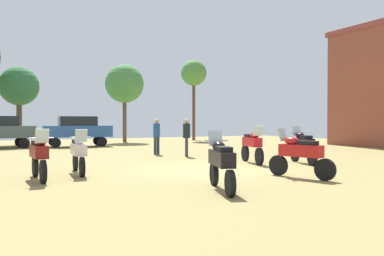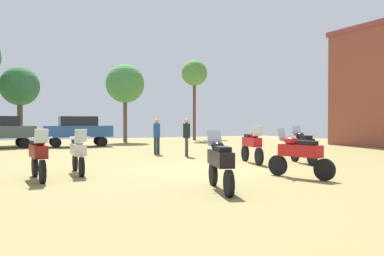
% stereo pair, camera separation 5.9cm
% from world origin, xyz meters
% --- Properties ---
extents(ground_plane, '(44.00, 52.00, 0.02)m').
position_xyz_m(ground_plane, '(0.00, 0.00, 0.01)').
color(ground_plane, olive).
extents(motorcycle_1, '(0.86, 2.19, 1.44)m').
position_xyz_m(motorcycle_1, '(-1.72, -4.05, 0.73)').
color(motorcycle_1, black).
rests_on(motorcycle_1, ground).
extents(motorcycle_2, '(0.80, 2.11, 1.48)m').
position_xyz_m(motorcycle_2, '(4.40, -0.16, 0.75)').
color(motorcycle_2, black).
rests_on(motorcycle_2, ground).
extents(motorcycle_3, '(0.62, 2.15, 1.48)m').
position_xyz_m(motorcycle_3, '(-5.48, -0.22, 0.75)').
color(motorcycle_3, black).
rests_on(motorcycle_3, ground).
extents(motorcycle_5, '(0.83, 2.14, 1.47)m').
position_xyz_m(motorcycle_5, '(1.49, -3.23, 0.74)').
color(motorcycle_5, black).
rests_on(motorcycle_5, ground).
extents(motorcycle_6, '(0.78, 2.21, 1.51)m').
position_xyz_m(motorcycle_6, '(2.68, 0.87, 0.76)').
color(motorcycle_6, black).
rests_on(motorcycle_6, ground).
extents(motorcycle_7, '(0.62, 2.25, 1.44)m').
position_xyz_m(motorcycle_7, '(-4.19, 0.70, 0.73)').
color(motorcycle_7, black).
rests_on(motorcycle_7, ground).
extents(car_2, '(4.39, 2.03, 2.00)m').
position_xyz_m(car_2, '(-1.48, 14.81, 1.19)').
color(car_2, black).
rests_on(car_2, ground).
extents(person_2, '(0.37, 0.37, 1.81)m').
position_xyz_m(person_2, '(0.83, 6.53, 1.08)').
color(person_2, '#1F313F').
rests_on(person_2, ground).
extents(person_3, '(0.45, 0.45, 1.81)m').
position_xyz_m(person_3, '(1.68, 4.82, 1.08)').
color(person_3, '#313441').
rests_on(person_3, ground).
extents(tree_2, '(2.81, 2.81, 5.63)m').
position_xyz_m(tree_2, '(-4.75, 19.30, 4.19)').
color(tree_2, brown).
rests_on(tree_2, ground).
extents(tree_3, '(2.26, 2.26, 7.07)m').
position_xyz_m(tree_3, '(9.49, 19.33, 5.86)').
color(tree_3, '#503830').
rests_on(tree_3, ground).
extents(tree_4, '(3.10, 3.10, 6.26)m').
position_xyz_m(tree_4, '(3.07, 19.04, 4.69)').
color(tree_4, brown).
rests_on(tree_4, ground).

